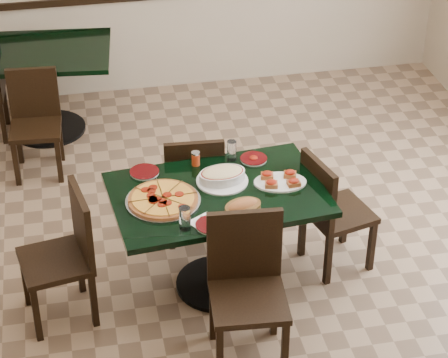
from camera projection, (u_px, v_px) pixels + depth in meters
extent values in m
plane|color=#86694D|center=(231.00, 266.00, 5.97)|extent=(5.50, 5.50, 0.00)
cube|color=black|center=(218.00, 194.00, 5.40)|extent=(1.38, 0.96, 0.04)
cylinder|color=black|center=(218.00, 243.00, 5.61)|extent=(0.11, 0.11, 0.71)
cylinder|color=black|center=(218.00, 283.00, 5.79)|extent=(0.56, 0.56, 0.03)
cube|color=black|center=(40.00, 53.00, 7.12)|extent=(1.22, 0.95, 0.04)
cylinder|color=black|center=(45.00, 93.00, 7.32)|extent=(0.12, 0.12, 0.71)
cylinder|color=black|center=(49.00, 129.00, 7.51)|extent=(0.62, 0.62, 0.03)
cube|color=black|center=(193.00, 185.00, 6.07)|extent=(0.42, 0.42, 0.04)
cube|color=black|center=(195.00, 170.00, 5.80)|extent=(0.40, 0.06, 0.43)
cube|color=black|center=(214.00, 194.00, 6.35)|extent=(0.04, 0.04, 0.39)
cube|color=black|center=(220.00, 222.00, 6.07)|extent=(0.04, 0.04, 0.39)
cube|color=black|center=(167.00, 198.00, 6.31)|extent=(0.04, 0.04, 0.39)
cube|color=black|center=(171.00, 226.00, 6.03)|extent=(0.04, 0.04, 0.39)
cube|color=black|center=(248.00, 301.00, 5.00)|extent=(0.47, 0.47, 0.04)
cube|color=black|center=(244.00, 245.00, 5.03)|extent=(0.44, 0.08, 0.47)
cube|color=black|center=(220.00, 356.00, 4.95)|extent=(0.04, 0.04, 0.43)
cube|color=black|center=(213.00, 312.00, 5.27)|extent=(0.04, 0.04, 0.43)
cube|color=black|center=(285.00, 351.00, 4.99)|extent=(0.04, 0.04, 0.43)
cube|color=black|center=(274.00, 307.00, 5.30)|extent=(0.04, 0.04, 0.43)
cube|color=black|center=(339.00, 213.00, 5.79)|extent=(0.49, 0.49, 0.04)
cube|color=black|center=(318.00, 190.00, 5.59)|extent=(0.14, 0.40, 0.43)
cube|color=black|center=(372.00, 246.00, 5.84)|extent=(0.05, 0.05, 0.39)
cube|color=black|center=(328.00, 260.00, 5.72)|extent=(0.05, 0.05, 0.39)
cube|color=black|center=(344.00, 219.00, 6.09)|extent=(0.05, 0.05, 0.39)
cube|color=black|center=(302.00, 232.00, 5.97)|extent=(0.05, 0.05, 0.39)
cube|color=black|center=(55.00, 262.00, 5.33)|extent=(0.48, 0.48, 0.04)
cube|color=black|center=(82.00, 223.00, 5.26)|extent=(0.11, 0.41, 0.44)
cube|color=black|center=(25.00, 279.00, 5.54)|extent=(0.05, 0.05, 0.40)
cube|color=black|center=(80.00, 266.00, 5.65)|extent=(0.05, 0.05, 0.40)
cube|color=black|center=(36.00, 314.00, 5.26)|extent=(0.05, 0.05, 0.40)
cube|color=black|center=(94.00, 300.00, 5.37)|extent=(0.05, 0.05, 0.40)
cube|color=black|center=(36.00, 129.00, 6.75)|extent=(0.41, 0.41, 0.04)
cube|color=black|center=(33.00, 93.00, 6.77)|extent=(0.39, 0.07, 0.41)
cube|color=black|center=(16.00, 164.00, 6.71)|extent=(0.04, 0.04, 0.37)
cube|color=black|center=(19.00, 143.00, 6.98)|extent=(0.04, 0.04, 0.37)
cube|color=black|center=(59.00, 161.00, 6.74)|extent=(0.04, 0.04, 0.37)
cube|color=black|center=(60.00, 140.00, 7.01)|extent=(0.04, 0.04, 0.37)
cube|color=black|center=(5.00, 104.00, 7.51)|extent=(0.04, 0.04, 0.38)
cube|color=black|center=(3.00, 123.00, 7.23)|extent=(0.04, 0.04, 0.38)
cylinder|color=#B7B7BE|center=(163.00, 201.00, 5.30)|extent=(0.46, 0.46, 0.01)
cylinder|color=brown|center=(163.00, 199.00, 5.29)|extent=(0.43, 0.43, 0.02)
cylinder|color=orange|center=(163.00, 198.00, 5.28)|extent=(0.38, 0.38, 0.01)
cylinder|color=silver|center=(222.00, 181.00, 5.48)|extent=(0.33, 0.33, 0.01)
ellipsoid|color=beige|center=(222.00, 172.00, 5.45)|extent=(0.28, 0.20, 0.04)
ellipsoid|color=#A55F2D|center=(243.00, 206.00, 5.17)|extent=(0.22, 0.15, 0.08)
cylinder|color=silver|center=(212.00, 225.00, 5.09)|extent=(0.19, 0.19, 0.01)
cylinder|color=#370305|center=(212.00, 224.00, 5.08)|extent=(0.19, 0.19, 0.00)
cylinder|color=silver|center=(254.00, 159.00, 5.70)|extent=(0.17, 0.17, 0.01)
cylinder|color=#370305|center=(254.00, 158.00, 5.69)|extent=(0.18, 0.18, 0.00)
ellipsoid|color=maroon|center=(254.00, 158.00, 5.69)|extent=(0.05, 0.05, 0.02)
cylinder|color=silver|center=(144.00, 172.00, 5.56)|extent=(0.19, 0.19, 0.01)
cylinder|color=#370305|center=(144.00, 171.00, 5.56)|extent=(0.19, 0.19, 0.00)
cube|color=white|center=(205.00, 223.00, 5.12)|extent=(0.21, 0.21, 0.00)
cube|color=#B7B7BE|center=(209.00, 222.00, 5.12)|extent=(0.09, 0.13, 0.00)
cylinder|color=white|center=(232.00, 150.00, 5.67)|extent=(0.06, 0.06, 0.13)
cylinder|color=white|center=(185.00, 218.00, 5.03)|extent=(0.07, 0.07, 0.14)
cylinder|color=red|center=(196.00, 159.00, 5.63)|extent=(0.05, 0.05, 0.09)
cylinder|color=#B7B7BE|center=(196.00, 153.00, 5.60)|extent=(0.06, 0.06, 0.01)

